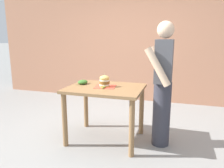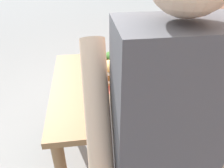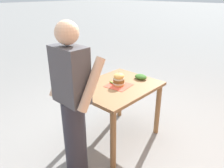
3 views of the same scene
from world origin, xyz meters
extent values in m
plane|color=gray|center=(0.00, 0.00, 0.00)|extent=(80.00, 80.00, 0.00)
cube|color=olive|center=(0.00, 0.00, 0.78)|extent=(0.83, 1.05, 0.04)
cylinder|color=olive|center=(-0.35, -0.47, 0.38)|extent=(0.07, 0.07, 0.76)
cylinder|color=olive|center=(0.35, -0.47, 0.38)|extent=(0.07, 0.07, 0.76)
cube|color=#D64C38|center=(-0.02, -0.01, 0.80)|extent=(0.32, 0.32, 0.00)
cylinder|color=#E5B25B|center=(-0.01, -0.02, 0.81)|extent=(0.14, 0.14, 0.02)
cylinder|color=silver|center=(-0.01, -0.02, 0.83)|extent=(0.15, 0.15, 0.02)
cylinder|color=brown|center=(-0.01, -0.02, 0.86)|extent=(0.14, 0.14, 0.04)
cylinder|color=silver|center=(-0.01, -0.02, 0.89)|extent=(0.14, 0.14, 0.02)
ellipsoid|color=#E5B25B|center=(-0.01, -0.02, 0.92)|extent=(0.14, 0.14, 0.08)
cylinder|color=#D1B77F|center=(-0.01, -0.02, 0.97)|extent=(0.00, 0.00, 0.05)
cylinder|color=#8EA83D|center=(0.09, 0.01, 0.81)|extent=(0.08, 0.04, 0.02)
ellipsoid|color=#386B28|center=(-0.09, -0.39, 0.83)|extent=(0.18, 0.14, 0.06)
cube|color=#4C4C51|center=(-0.09, 0.79, 1.18)|extent=(0.36, 0.22, 0.56)
cylinder|color=beige|center=(-0.32, 0.73, 1.13)|extent=(0.09, 0.34, 0.50)
cylinder|color=beige|center=(0.14, 0.73, 1.13)|extent=(0.09, 0.34, 0.50)
camera|label=1|loc=(2.84, 0.99, 1.49)|focal=35.00mm
camera|label=2|loc=(0.17, 1.32, 1.62)|focal=35.00mm
camera|label=3|loc=(-1.70, 1.94, 1.92)|focal=35.00mm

